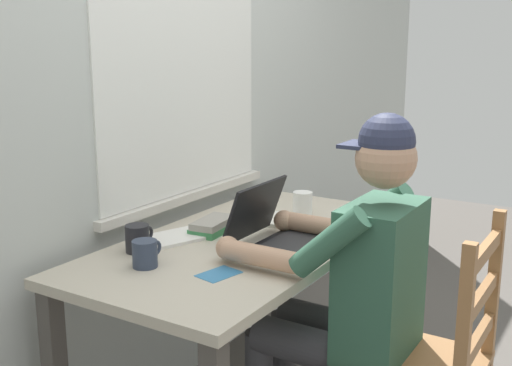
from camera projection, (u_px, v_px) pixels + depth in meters
The scene contains 13 objects.
back_wall at pixel (151, 86), 2.44m from camera, with size 6.00×0.08×2.60m.
desk at pixel (247, 264), 2.35m from camera, with size 1.42×0.73×0.76m.
seated_person at pixel (349, 281), 2.06m from camera, with size 0.50×0.60×1.26m.
wooden_chair at pixel (430, 366), 1.97m from camera, with size 0.42×0.42×0.96m.
laptop at pixel (277, 232), 2.23m from camera, with size 0.33×0.31×0.22m.
computer_mouse at pixel (330, 225), 2.44m from camera, with size 0.06×0.10×0.03m, color black.
coffee_mug_white at pixel (303, 204), 2.61m from camera, with size 0.12×0.08×0.10m.
coffee_mug_dark at pixel (145, 253), 2.02m from camera, with size 0.12×0.08×0.09m.
coffee_mug_spare at pixel (138, 238), 2.17m from camera, with size 0.12×0.08×0.10m.
book_stack_main at pixel (213, 226), 2.39m from camera, with size 0.21×0.12×0.05m.
paper_pile_near_laptop at pixel (267, 219), 2.56m from camera, with size 0.20×0.18×0.02m, color silver.
paper_pile_back_corner at pixel (170, 238), 2.30m from camera, with size 0.26×0.16×0.01m, color white.
landscape_photo_print at pixel (219, 274), 1.97m from camera, with size 0.13×0.09×0.00m, color teal.
Camera 1 is at (-1.88, -1.20, 1.47)m, focal length 43.94 mm.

